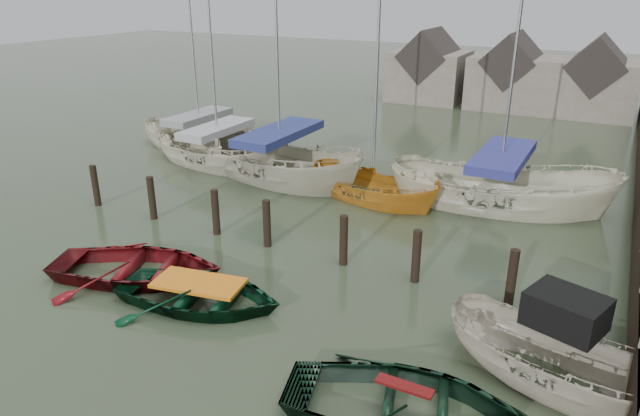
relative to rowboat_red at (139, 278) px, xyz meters
The scene contains 11 objects.
ground 3.08m from the rowboat_red, ahead, with size 120.00×120.00×0.00m, color #2E3A25.
mooring_pilings 3.74m from the rowboat_red, 57.96° to the left, with size 13.72×0.22×1.80m.
far_sheds 26.50m from the rowboat_red, 81.49° to the left, with size 14.00×4.08×4.39m.
rowboat_red is the anchor object (origin of this frame).
rowboat_green 2.25m from the rowboat_red, ahead, with size 2.85×3.99×0.83m, color black.
motorboat 9.90m from the rowboat_red, ahead, with size 4.79×3.02×2.68m.
sailboat_a 9.68m from the rowboat_red, 115.24° to the left, with size 6.78×3.36×10.22m.
sailboat_b 8.55m from the rowboat_red, 96.68° to the left, with size 8.16×4.45×13.12m.
sailboat_c 8.63m from the rowboat_red, 69.54° to the left, with size 5.61×3.23×10.31m.
sailboat_d 11.76m from the rowboat_red, 53.58° to the left, with size 7.75×3.60×12.23m.
sailboat_e 12.11m from the rowboat_red, 121.63° to the left, with size 6.49×2.86×10.46m.
Camera 1 is at (7.04, -9.30, 7.03)m, focal length 32.00 mm.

